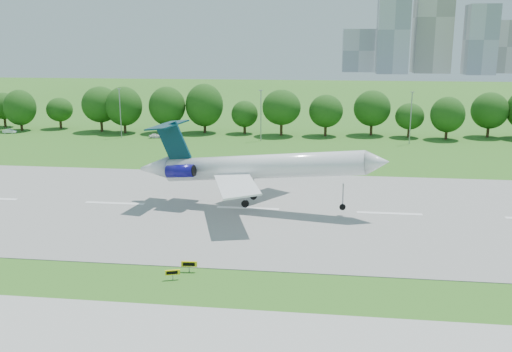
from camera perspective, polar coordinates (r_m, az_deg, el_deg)
name	(u,v)px	position (r m, az deg, el deg)	size (l,w,h in m)	color
ground	(28,269)	(65.89, -21.82, -8.62)	(600.00, 600.00, 0.00)	#2B661B
runway	(115,203)	(87.26, -13.95, -2.68)	(400.00, 45.00, 0.08)	gray
tree_line	(208,109)	(149.33, -4.80, 6.66)	(288.40, 8.40, 10.40)	#382314
light_poles	(189,113)	(140.20, -6.67, 6.23)	(175.90, 0.25, 12.19)	gray
skyline	(426,31)	(448.96, 16.68, 13.74)	(127.00, 52.00, 80.00)	#B2B2B7
airliner	(250,166)	(80.90, -0.60, 1.00)	(36.75, 26.39, 11.48)	white
taxi_sign_centre	(173,273)	(58.98, -8.34, -9.53)	(1.49, 0.63, 1.06)	gray
taxi_sign_right	(189,264)	(60.61, -6.70, -8.75)	(1.68, 0.33, 1.18)	gray
service_vehicle_a	(10,131)	(162.34, -23.42, 4.14)	(1.20, 3.44, 1.13)	white
service_vehicle_b	(156,136)	(143.94, -10.00, 3.98)	(1.31, 3.26, 1.11)	white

